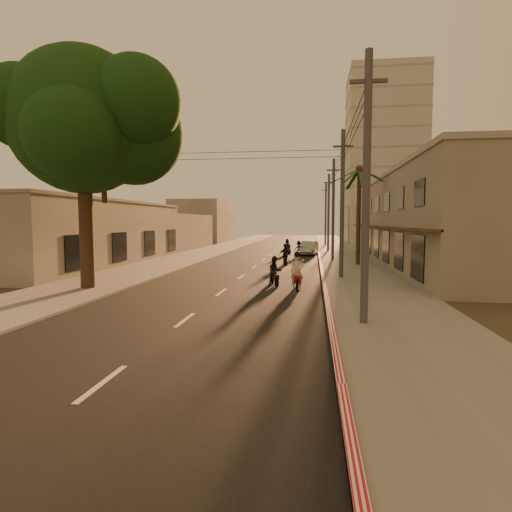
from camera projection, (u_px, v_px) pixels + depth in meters
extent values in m
plane|color=#383023|center=(211.00, 300.00, 19.13)|extent=(160.00, 160.00, 0.00)
cube|color=black|center=(263.00, 260.00, 38.88)|extent=(10.00, 140.00, 0.02)
cube|color=slate|center=(347.00, 261.00, 37.88)|extent=(5.00, 140.00, 0.12)
cube|color=slate|center=(184.00, 259.00, 39.88)|extent=(5.00, 140.00, 0.12)
cube|color=red|center=(321.00, 265.00, 33.26)|extent=(0.20, 60.00, 0.20)
cube|color=gray|center=(431.00, 222.00, 34.77)|extent=(8.00, 34.00, 7.00)
cube|color=#A7A297|center=(433.00, 176.00, 34.47)|extent=(8.20, 34.20, 0.30)
cube|color=#47291C|center=(377.00, 226.00, 35.37)|extent=(0.80, 34.00, 0.12)
cube|color=#A7A297|center=(83.00, 234.00, 34.62)|extent=(8.00, 24.00, 5.00)
cube|color=gray|center=(82.00, 202.00, 34.41)|extent=(8.20, 24.20, 0.20)
cube|color=#B7B5B2|center=(384.00, 158.00, 71.20)|extent=(12.00, 12.00, 28.00)
cylinder|color=black|center=(86.00, 231.00, 21.79)|extent=(0.70, 0.70, 6.00)
cylinder|color=black|center=(103.00, 173.00, 21.84)|extent=(1.22, 2.17, 3.04)
cylinder|color=black|center=(70.00, 167.00, 21.32)|extent=(1.31, 1.49, 2.73)
sphere|color=black|center=(83.00, 121.00, 21.35)|extent=(7.20, 7.20, 7.20)
sphere|color=black|center=(133.00, 134.00, 22.08)|extent=(5.20, 5.20, 5.20)
sphere|color=black|center=(59.00, 132.00, 22.40)|extent=(4.80, 4.80, 4.80)
sphere|color=black|center=(75.00, 132.00, 19.56)|extent=(4.60, 4.60, 4.60)
sphere|color=black|center=(136.00, 102.00, 20.40)|extent=(4.40, 4.40, 4.40)
sphere|color=black|center=(22.00, 107.00, 20.44)|extent=(4.00, 4.00, 4.00)
sphere|color=black|center=(126.00, 110.00, 23.47)|extent=(4.40, 4.40, 4.40)
cylinder|color=black|center=(359.00, 218.00, 33.56)|extent=(0.32, 0.32, 7.60)
sphere|color=black|center=(359.00, 169.00, 33.26)|extent=(0.60, 0.60, 0.60)
cylinder|color=#38383A|center=(366.00, 191.00, 13.99)|extent=(0.26, 0.26, 9.00)
cube|color=#38383A|center=(369.00, 81.00, 13.71)|extent=(1.20, 0.12, 0.12)
cylinder|color=#38383A|center=(342.00, 205.00, 25.84)|extent=(0.26, 0.26, 9.00)
cube|color=#38383A|center=(343.00, 146.00, 25.56)|extent=(1.20, 0.12, 0.12)
cylinder|color=#38383A|center=(333.00, 210.00, 37.70)|extent=(0.26, 0.26, 9.00)
cube|color=#38383A|center=(334.00, 170.00, 37.42)|extent=(1.20, 0.12, 0.12)
cylinder|color=#38383A|center=(328.00, 213.00, 49.55)|extent=(0.26, 0.26, 9.00)
cube|color=#38383A|center=(329.00, 183.00, 49.27)|extent=(1.20, 0.12, 0.12)
cylinder|color=#38383A|center=(326.00, 215.00, 61.41)|extent=(0.26, 0.26, 9.00)
cube|color=#38383A|center=(326.00, 190.00, 61.13)|extent=(1.20, 0.12, 0.12)
cube|color=#A7A297|center=(380.00, 225.00, 61.48)|extent=(8.00, 14.00, 6.00)
cube|color=#A7A297|center=(167.00, 232.00, 54.40)|extent=(8.00, 14.00, 4.40)
cube|color=#A7A297|center=(203.00, 222.00, 72.07)|extent=(8.00, 14.00, 7.00)
cylinder|color=black|center=(297.00, 282.00, 22.71)|extent=(0.15, 0.63, 0.63)
cylinder|color=black|center=(297.00, 286.00, 21.32)|extent=(0.15, 0.63, 0.63)
cube|color=#9A0B11|center=(297.00, 278.00, 21.91)|extent=(0.39, 1.25, 0.34)
cube|color=#9A0B11|center=(297.00, 273.00, 22.45)|extent=(0.34, 0.13, 0.67)
cylinder|color=silver|center=(297.00, 266.00, 22.55)|extent=(0.62, 0.08, 0.04)
imported|color=beige|center=(297.00, 272.00, 21.88)|extent=(0.74, 0.53, 1.88)
sphere|color=black|center=(297.00, 254.00, 21.81)|extent=(0.34, 0.34, 0.34)
sphere|color=silver|center=(291.00, 261.00, 22.53)|extent=(0.13, 0.13, 0.13)
sphere|color=silver|center=(303.00, 261.00, 22.48)|extent=(0.13, 0.13, 0.13)
cylinder|color=black|center=(272.00, 279.00, 24.01)|extent=(0.25, 0.52, 0.52)
cylinder|color=black|center=(277.00, 282.00, 22.87)|extent=(0.25, 0.52, 0.52)
cube|color=black|center=(275.00, 276.00, 23.35)|extent=(0.57, 1.06, 0.28)
cube|color=black|center=(273.00, 273.00, 23.80)|extent=(0.29, 0.18, 0.56)
cylinder|color=silver|center=(273.00, 267.00, 23.88)|extent=(0.50, 0.20, 0.04)
imported|color=black|center=(275.00, 272.00, 23.33)|extent=(1.11, 1.04, 1.57)
sphere|color=black|center=(275.00, 258.00, 23.27)|extent=(0.28, 0.28, 0.28)
cylinder|color=black|center=(285.00, 261.00, 34.87)|extent=(0.15, 0.56, 0.56)
cylinder|color=black|center=(285.00, 263.00, 33.63)|extent=(0.15, 0.56, 0.56)
cube|color=black|center=(285.00, 259.00, 34.16)|extent=(0.39, 1.11, 0.30)
cube|color=black|center=(285.00, 256.00, 34.64)|extent=(0.31, 0.13, 0.60)
cylinder|color=silver|center=(285.00, 252.00, 34.73)|extent=(0.55, 0.09, 0.04)
imported|color=black|center=(285.00, 255.00, 34.13)|extent=(1.06, 0.60, 1.67)
sphere|color=black|center=(285.00, 245.00, 34.07)|extent=(0.30, 0.30, 0.30)
cylinder|color=black|center=(290.00, 252.00, 45.92)|extent=(0.27, 0.53, 0.53)
cylinder|color=black|center=(285.00, 252.00, 44.87)|extent=(0.27, 0.53, 0.53)
cube|color=black|center=(287.00, 250.00, 45.31)|extent=(0.60, 1.07, 0.28)
cube|color=black|center=(289.00, 248.00, 45.72)|extent=(0.30, 0.19, 0.57)
cylinder|color=silver|center=(289.00, 245.00, 45.80)|extent=(0.51, 0.21, 0.04)
imported|color=black|center=(287.00, 247.00, 45.29)|extent=(1.10, 1.00, 1.59)
sphere|color=black|center=(287.00, 240.00, 45.23)|extent=(0.28, 0.28, 0.28)
cylinder|color=black|center=(300.00, 253.00, 43.81)|extent=(0.19, 0.51, 0.51)
cylinder|color=black|center=(298.00, 254.00, 42.75)|extent=(0.19, 0.51, 0.51)
cube|color=black|center=(299.00, 251.00, 43.19)|extent=(0.45, 1.03, 0.27)
cube|color=black|center=(300.00, 250.00, 43.61)|extent=(0.28, 0.14, 0.54)
cylinder|color=silver|center=(300.00, 247.00, 43.69)|extent=(0.50, 0.14, 0.04)
imported|color=black|center=(299.00, 249.00, 43.17)|extent=(1.20, 0.95, 1.52)
sphere|color=black|center=(299.00, 242.00, 43.12)|extent=(0.27, 0.27, 0.27)
imported|color=#9C9EA4|center=(309.00, 248.00, 44.64)|extent=(2.62, 4.83, 1.47)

